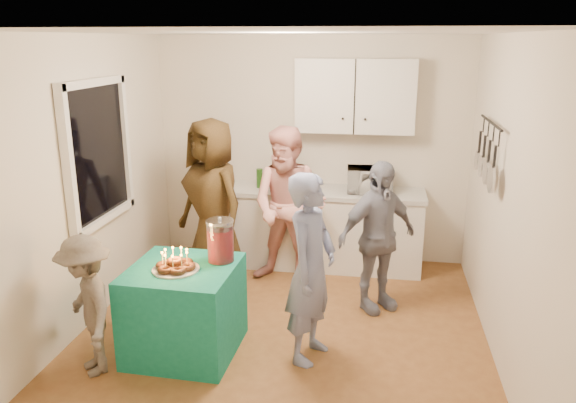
% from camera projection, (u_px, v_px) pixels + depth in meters
% --- Properties ---
extents(floor, '(4.00, 4.00, 0.00)m').
position_uv_depth(floor, '(282.00, 336.00, 5.01)').
color(floor, brown).
rests_on(floor, ground).
extents(ceiling, '(4.00, 4.00, 0.00)m').
position_uv_depth(ceiling, '(281.00, 32.00, 4.29)').
color(ceiling, white).
rests_on(ceiling, floor).
extents(back_wall, '(3.60, 3.60, 0.00)m').
position_uv_depth(back_wall, '(311.00, 150.00, 6.54)').
color(back_wall, silver).
rests_on(back_wall, floor).
extents(left_wall, '(4.00, 4.00, 0.00)m').
position_uv_depth(left_wall, '(80.00, 187.00, 4.93)').
color(left_wall, silver).
rests_on(left_wall, floor).
extents(right_wall, '(4.00, 4.00, 0.00)m').
position_uv_depth(right_wall, '(508.00, 206.00, 4.37)').
color(right_wall, silver).
rests_on(right_wall, floor).
extents(window_night, '(0.04, 1.00, 1.20)m').
position_uv_depth(window_night, '(97.00, 152.00, 5.14)').
color(window_night, black).
rests_on(window_night, left_wall).
extents(counter, '(2.20, 0.58, 0.86)m').
position_uv_depth(counter, '(324.00, 230.00, 6.47)').
color(counter, white).
rests_on(counter, floor).
extents(countertop, '(2.24, 0.62, 0.05)m').
position_uv_depth(countertop, '(325.00, 192.00, 6.34)').
color(countertop, beige).
rests_on(countertop, counter).
extents(upper_cabinet, '(1.30, 0.30, 0.80)m').
position_uv_depth(upper_cabinet, '(355.00, 96.00, 6.14)').
color(upper_cabinet, white).
rests_on(upper_cabinet, back_wall).
extents(pot_rack, '(0.12, 1.00, 0.60)m').
position_uv_depth(pot_rack, '(486.00, 151.00, 4.96)').
color(pot_rack, black).
rests_on(pot_rack, right_wall).
extents(microwave, '(0.51, 0.37, 0.27)m').
position_uv_depth(microwave, '(369.00, 180.00, 6.22)').
color(microwave, white).
rests_on(microwave, countertop).
extents(party_table, '(0.88, 0.88, 0.76)m').
position_uv_depth(party_table, '(184.00, 309.00, 4.68)').
color(party_table, '#127C62').
rests_on(party_table, floor).
extents(donut_cake, '(0.38, 0.38, 0.18)m').
position_uv_depth(donut_cake, '(175.00, 260.00, 4.49)').
color(donut_cake, '#381C0C').
rests_on(donut_cake, party_table).
extents(punch_jar, '(0.22, 0.22, 0.34)m').
position_uv_depth(punch_jar, '(220.00, 242.00, 4.66)').
color(punch_jar, red).
rests_on(punch_jar, party_table).
extents(man_birthday, '(0.52, 0.66, 1.57)m').
position_uv_depth(man_birthday, '(311.00, 269.00, 4.48)').
color(man_birthday, '#7C89B5').
rests_on(man_birthday, floor).
extents(woman_back_left, '(1.04, 0.96, 1.79)m').
position_uv_depth(woman_back_left, '(212.00, 203.00, 5.90)').
color(woman_back_left, brown).
rests_on(woman_back_left, floor).
extents(woman_back_center, '(0.92, 0.77, 1.70)m').
position_uv_depth(woman_back_center, '(289.00, 207.00, 5.90)').
color(woman_back_center, '#EA7A7C').
rests_on(woman_back_center, floor).
extents(woman_back_right, '(0.91, 0.81, 1.48)m').
position_uv_depth(woman_back_right, '(377.00, 237.00, 5.34)').
color(woman_back_right, '#101636').
rests_on(woman_back_right, floor).
extents(child_near_left, '(0.80, 0.83, 1.14)m').
position_uv_depth(child_near_left, '(87.00, 306.00, 4.33)').
color(child_near_left, '#584F46').
rests_on(child_near_left, floor).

